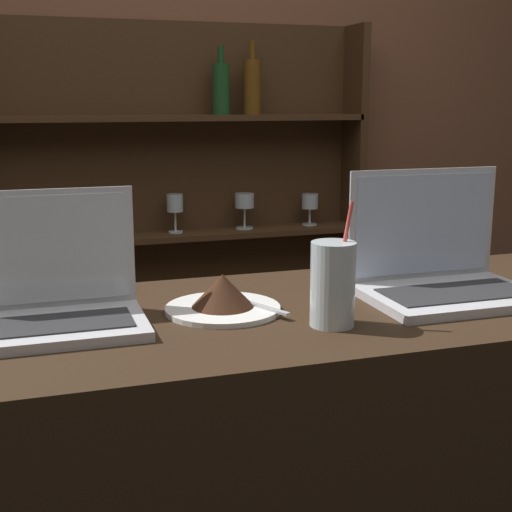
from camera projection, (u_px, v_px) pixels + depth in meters
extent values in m
cube|color=brown|center=(154.00, 112.00, 2.57)|extent=(7.00, 0.06, 2.70)
cube|color=#472D19|center=(351.00, 246.00, 2.80)|extent=(0.03, 0.18, 1.67)
cube|color=#472D19|center=(172.00, 253.00, 2.66)|extent=(1.42, 0.02, 1.67)
cube|color=#472D19|center=(178.00, 345.00, 2.66)|extent=(1.38, 0.18, 0.02)
cube|color=#472D19|center=(176.00, 235.00, 2.57)|extent=(1.38, 0.18, 0.02)
cube|color=#472D19|center=(173.00, 118.00, 2.48)|extent=(1.38, 0.18, 0.02)
cylinder|color=silver|center=(24.00, 240.00, 2.41)|extent=(0.06, 0.06, 0.01)
cylinder|color=silver|center=(23.00, 229.00, 2.40)|extent=(0.01, 0.01, 0.07)
cylinder|color=silver|center=(22.00, 210.00, 2.39)|extent=(0.07, 0.07, 0.06)
cylinder|color=silver|center=(102.00, 236.00, 2.49)|extent=(0.05, 0.05, 0.01)
cylinder|color=silver|center=(102.00, 225.00, 2.48)|extent=(0.01, 0.01, 0.07)
cylinder|color=silver|center=(101.00, 205.00, 2.46)|extent=(0.06, 0.06, 0.06)
cylinder|color=silver|center=(176.00, 232.00, 2.57)|extent=(0.05, 0.05, 0.01)
cylinder|color=silver|center=(175.00, 221.00, 2.56)|extent=(0.01, 0.01, 0.07)
cylinder|color=silver|center=(175.00, 203.00, 2.54)|extent=(0.06, 0.06, 0.06)
cylinder|color=silver|center=(245.00, 228.00, 2.64)|extent=(0.06, 0.06, 0.01)
cylinder|color=silver|center=(245.00, 217.00, 2.64)|extent=(0.01, 0.01, 0.07)
cylinder|color=silver|center=(244.00, 200.00, 2.62)|extent=(0.07, 0.07, 0.05)
cylinder|color=silver|center=(310.00, 224.00, 2.72)|extent=(0.06, 0.06, 0.01)
cylinder|color=silver|center=(310.00, 216.00, 2.72)|extent=(0.01, 0.01, 0.06)
cylinder|color=silver|center=(310.00, 201.00, 2.70)|extent=(0.06, 0.06, 0.06)
cylinder|color=brown|center=(252.00, 87.00, 2.54)|extent=(0.06, 0.06, 0.19)
cylinder|color=brown|center=(252.00, 50.00, 2.52)|extent=(0.02, 0.02, 0.06)
cylinder|color=#1E4C23|center=(221.00, 89.00, 2.51)|extent=(0.06, 0.06, 0.18)
cylinder|color=#1E4C23|center=(221.00, 55.00, 2.49)|extent=(0.02, 0.02, 0.06)
cube|color=silver|center=(49.00, 328.00, 1.21)|extent=(0.33, 0.21, 0.02)
cube|color=#28282B|center=(48.00, 324.00, 1.20)|extent=(0.28, 0.11, 0.00)
cube|color=silver|center=(42.00, 249.00, 1.28)|extent=(0.33, 0.00, 0.22)
cube|color=silver|center=(42.00, 249.00, 1.28)|extent=(0.30, 0.01, 0.19)
cube|color=silver|center=(452.00, 296.00, 1.41)|extent=(0.34, 0.25, 0.02)
cube|color=#28282B|center=(456.00, 292.00, 1.40)|extent=(0.29, 0.14, 0.00)
cube|color=silver|center=(423.00, 224.00, 1.50)|extent=(0.34, 0.00, 0.23)
cube|color=silver|center=(423.00, 224.00, 1.50)|extent=(0.31, 0.01, 0.21)
cylinder|color=white|center=(223.00, 309.00, 1.34)|extent=(0.22, 0.22, 0.01)
cone|color=#381E11|center=(223.00, 290.00, 1.33)|extent=(0.12, 0.12, 0.06)
cube|color=#B7B7BC|center=(256.00, 305.00, 1.34)|extent=(0.08, 0.16, 0.00)
cylinder|color=silver|center=(333.00, 284.00, 1.24)|extent=(0.08, 0.08, 0.15)
cylinder|color=#E04C47|center=(340.00, 264.00, 1.24)|extent=(0.05, 0.01, 0.22)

